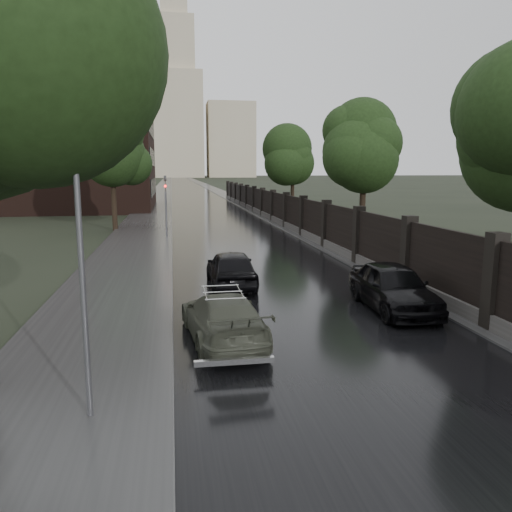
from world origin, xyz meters
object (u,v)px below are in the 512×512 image
Objects in this scene: volga_sedan at (223,317)px; car_right_near at (393,287)px; traffic_light at (166,201)px; lamp_post at (82,273)px; tree_right_c at (293,164)px; tree_left_far at (112,157)px; hatchback_left at (231,268)px; tree_right_b at (364,160)px.

volga_sedan is 5.86m from car_right_near.
traffic_light is 0.91× the size of car_right_near.
volga_sedan is (2.69, 3.87, -2.05)m from lamp_post.
lamp_post reaches higher than car_right_near.
tree_right_c is 1.60× the size of car_right_near.
hatchback_left is (6.20, -18.70, -4.53)m from tree_left_far.
traffic_light is at bearing 113.68° from car_right_near.
tree_right_b is at bearing -27.30° from tree_left_far.
tree_right_b is 1.75× the size of traffic_light.
traffic_light reaches higher than car_right_near.
volga_sedan is at bearing 81.63° from hatchback_left.
traffic_light is (-11.80, 2.99, -2.55)m from tree_right_b.
hatchback_left is (2.50, -13.69, -1.69)m from traffic_light.
lamp_post is 1.23× the size of hatchback_left.
lamp_post is at bearing -84.79° from tree_left_far.
traffic_light is at bearing -128.18° from tree_right_c.
volga_sedan is at bearing -85.36° from traffic_light.
lamp_post is at bearing 49.30° from volga_sedan.
tree_right_c is at bearing 83.59° from car_right_near.
tree_right_c reaches higher than volga_sedan.
tree_left_far is at bearing 152.70° from tree_right_b.
car_right_near is (-4.69, -14.67, -4.20)m from tree_right_b.
hatchback_left is (-9.30, -28.70, -4.24)m from tree_right_c.
car_right_near is at bearing 139.55° from hatchback_left.
tree_right_b is at bearing 74.04° from car_right_near.
lamp_post is at bearing -108.52° from tree_right_c.
car_right_near is at bearing -68.08° from traffic_light.
tree_left_far is at bearing -71.33° from hatchback_left.
lamp_post is 23.52m from traffic_light.
lamp_post reaches higher than hatchback_left.
tree_right_b is at bearing -127.40° from volga_sedan.
tree_left_far is at bearing -147.17° from tree_right_c.
lamp_post reaches higher than traffic_light.
volga_sedan is at bearing -77.87° from tree_left_far.
tree_right_c is at bearing 51.82° from traffic_light.
traffic_light is at bearing -91.22° from volga_sedan.
tree_left_far reaches higher than tree_right_b.
volga_sedan is (-10.21, -16.63, -4.33)m from tree_right_b.
tree_right_c reaches higher than car_right_near.
tree_right_c is (15.50, 10.00, -0.29)m from tree_left_far.
lamp_post is 1.17× the size of car_right_near.
tree_right_b reaches higher than car_right_near.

